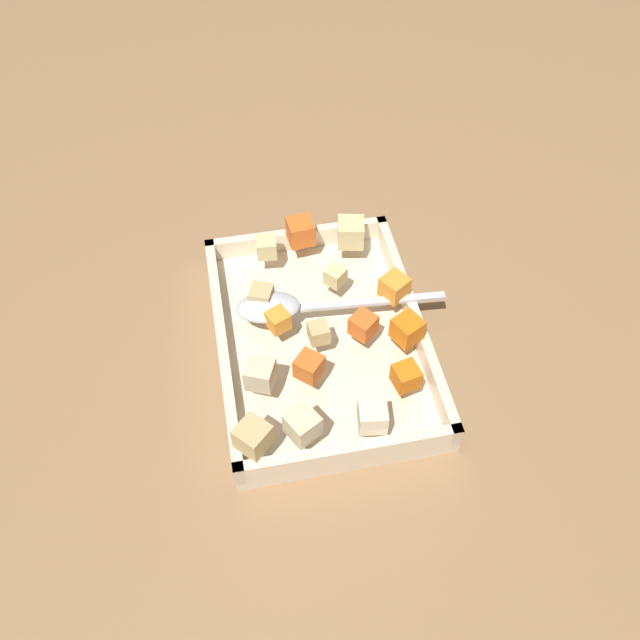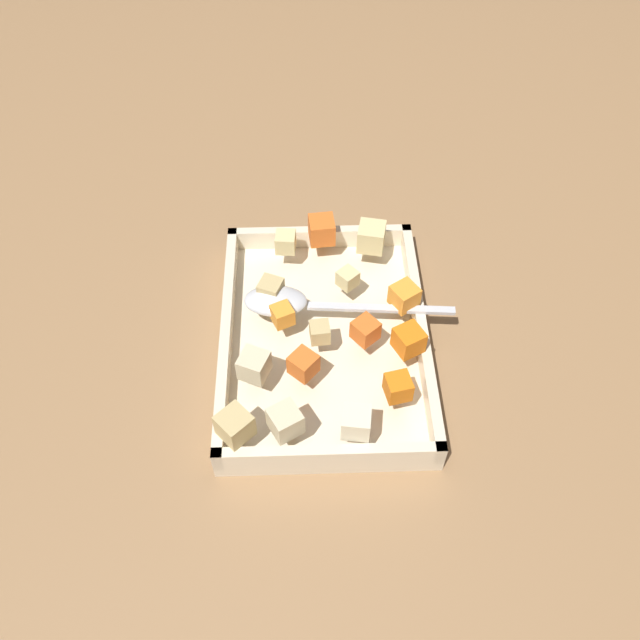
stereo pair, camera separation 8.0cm
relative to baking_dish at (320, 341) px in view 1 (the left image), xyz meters
The scene contains 19 objects.
ground_plane 0.02m from the baking_dish, 70.46° to the right, with size 4.00×4.00×0.00m, color #936D47.
baking_dish is the anchor object (origin of this frame).
carrot_chunk_center 0.11m from the baking_dish, 69.18° to the left, with size 0.03×0.03×0.03m, color orange.
carrot_chunk_corner_nw 0.07m from the baking_dish, 98.77° to the right, with size 0.02×0.02×0.02m, color orange.
carrot_chunk_far_left 0.08m from the baking_dish, 20.98° to the right, with size 0.03×0.03×0.03m, color orange.
carrot_chunk_mid_left 0.13m from the baking_dish, 38.12° to the left, with size 0.03×0.03×0.03m, color orange.
carrot_chunk_rim_edge 0.15m from the baking_dish, behind, with size 0.03×0.03×0.03m, color orange.
carrot_chunk_heap_top 0.11m from the baking_dish, 106.92° to the left, with size 0.03×0.03×0.03m, color orange.
carrot_chunk_under_handle 0.07m from the baking_dish, 67.75° to the left, with size 0.03×0.03×0.03m, color orange.
potato_chunk_corner_sw 0.14m from the baking_dish, 160.66° to the right, with size 0.03×0.03×0.03m, color #E0CC89.
potato_chunk_near_left 0.08m from the baking_dish, 153.65° to the left, with size 0.02×0.02×0.02m, color #E0CC89.
potato_chunk_front_center 0.15m from the baking_dish, 153.10° to the left, with size 0.03×0.03×0.03m, color #E0CC89.
potato_chunk_corner_se 0.11m from the baking_dish, 50.30° to the right, with size 0.03×0.03×0.03m, color beige.
potato_chunk_far_right 0.18m from the baking_dish, 34.44° to the right, with size 0.03×0.03×0.03m, color tan.
potato_chunk_back_center 0.15m from the baking_dish, 11.57° to the left, with size 0.03×0.03×0.03m, color beige.
potato_chunk_corner_ne 0.05m from the baking_dish, 15.50° to the right, with size 0.02×0.02×0.02m, color tan.
potato_chunk_heap_side 0.15m from the baking_dish, 18.08° to the right, with size 0.03×0.03×0.03m, color beige.
potato_chunk_mid_right 0.09m from the baking_dish, 126.33° to the right, with size 0.03×0.03×0.03m, color tan.
serving_spoon 0.07m from the baking_dish, 124.97° to the right, with size 0.05×0.26×0.02m.
Camera 1 is at (0.48, -0.07, 0.68)m, focal length 37.66 mm.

